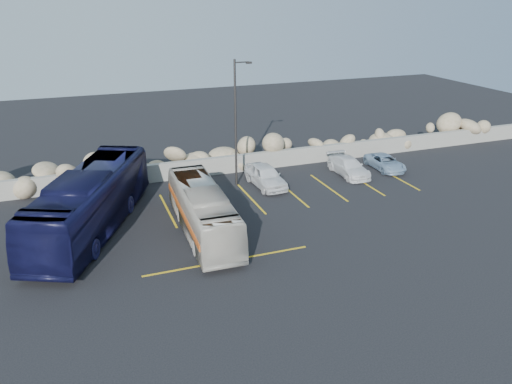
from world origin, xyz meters
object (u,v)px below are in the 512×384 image
object	(u,v)px
vintage_bus	(203,210)
car_d	(385,162)
tour_coach	(91,201)
lamppost	(236,120)
car_c	(349,167)
car_a	(266,176)

from	to	relation	value
vintage_bus	car_d	distance (m)	15.58
vintage_bus	tour_coach	xyz separation A→B (m)	(-5.35, 2.35, 0.37)
lamppost	car_d	size ratio (longest dim) A/B	2.21
tour_coach	car_c	xyz separation A→B (m)	(16.97, 2.79, -1.03)
car_a	lamppost	bearing A→B (deg)	150.62
vintage_bus	car_c	size ratio (longest dim) A/B	2.20
vintage_bus	car_a	distance (m)	7.54
car_c	car_d	bearing A→B (deg)	3.50
lamppost	tour_coach	distance (m)	10.22
vintage_bus	car_d	xyz separation A→B (m)	(14.64, 5.27, -0.74)
car_a	car_c	world-z (taller)	car_a
car_a	car_c	size ratio (longest dim) A/B	1.01
lamppost	vintage_bus	xyz separation A→B (m)	(-3.84, -5.96, -3.05)
tour_coach	car_c	bearing A→B (deg)	34.05
car_a	car_c	xyz separation A→B (m)	(6.12, 0.01, -0.11)
tour_coach	car_d	xyz separation A→B (m)	(19.99, 2.91, -1.11)
car_a	car_c	bearing A→B (deg)	-2.75
vintage_bus	tour_coach	distance (m)	5.85
vintage_bus	car_c	distance (m)	12.72
tour_coach	car_c	world-z (taller)	tour_coach
lamppost	car_a	world-z (taller)	lamppost
lamppost	car_a	bearing A→B (deg)	-26.50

